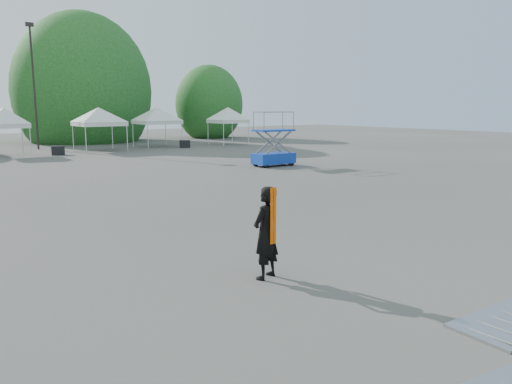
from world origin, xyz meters
TOP-DOWN VIEW (x-y plane):
  - ground at (0.00, 0.00)m, footprint 120.00×120.00m
  - light_pole_east at (3.00, 32.00)m, footprint 0.60×0.25m
  - tree_mid_e at (9.00, 39.00)m, footprint 5.12×5.12m
  - tree_far_e at (22.00, 37.00)m, footprint 3.84×3.84m
  - tent_e at (-0.08, 27.41)m, footprint 3.93×3.93m
  - tent_f at (6.46, 27.37)m, footprint 4.71×4.71m
  - tent_g at (11.86, 28.70)m, footprint 4.64×4.64m
  - tent_h at (18.03, 27.12)m, footprint 4.00×4.00m
  - man at (-0.73, -3.17)m, footprint 0.79×0.65m
  - scissor_lift at (11.19, 11.77)m, footprint 2.42×1.23m
  - crate_mid at (2.95, 25.96)m, footprint 1.00×0.90m
  - crate_east at (13.20, 26.29)m, footprint 0.97×0.86m

SIDE VIEW (x-z plane):
  - ground at x=0.00m, z-range 0.00..0.00m
  - crate_east at x=13.20m, z-range 0.00..0.62m
  - crate_mid at x=2.95m, z-range 0.00..0.64m
  - man at x=-0.73m, z-range 0.00..1.86m
  - scissor_lift at x=11.19m, z-range 0.01..3.11m
  - tent_e at x=-0.08m, z-range 1.12..5.00m
  - tent_h at x=18.03m, z-range 1.12..5.00m
  - tent_g at x=11.86m, z-range 1.12..5.00m
  - tent_f at x=6.46m, z-range 1.12..5.00m
  - tree_far_e at x=22.00m, z-range 0.70..6.55m
  - tree_mid_e at x=9.00m, z-range 0.94..8.74m
  - light_pole_east at x=3.00m, z-range 0.62..10.42m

